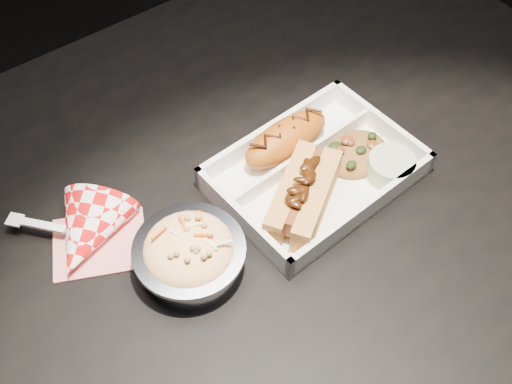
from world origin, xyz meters
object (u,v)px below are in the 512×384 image
Objects in this scene: dining_table at (232,240)px; food_tray at (314,174)px; foil_coleslaw_cup at (189,253)px; hotdog at (304,194)px; napkin_fork at (86,235)px; fried_pastry at (286,139)px.

food_tray is (0.11, -0.04, 0.10)m from dining_table.
food_tray is at bearing 4.38° from foil_coleslaw_cup.
dining_table is 8.16× the size of hotdog.
food_tray is 1.68× the size of napkin_fork.
food_tray is at bearing -86.53° from fried_pastry.
hotdog is at bearing 23.41° from napkin_fork.
hotdog is 0.95× the size of napkin_fork.
napkin_fork reaches higher than foil_coleslaw_cup.
food_tray reaches higher than dining_table.
foil_coleslaw_cup is at bearing 141.75° from hotdog.
dining_table is 7.73× the size of napkin_fork.
foil_coleslaw_cup reaches higher than food_tray.
napkin_fork is at bearing 120.98° from hotdog.
fried_pastry is at bearing 19.74° from foil_coleslaw_cup.
foil_coleslaw_cup is (-0.20, -0.07, -0.00)m from fried_pastry.
hotdog is 1.13× the size of foil_coleslaw_cup.
foil_coleslaw_cup is (-0.09, -0.05, 0.12)m from dining_table.
fried_pastry is (0.10, 0.02, 0.12)m from dining_table.
napkin_fork reaches higher than food_tray.
fried_pastry is 1.02× the size of foil_coleslaw_cup.
dining_table is 0.15m from hotdog.
napkin_fork reaches higher than fried_pastry.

